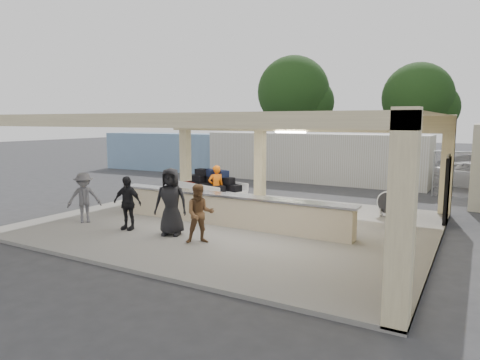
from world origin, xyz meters
The scene contains 15 objects.
ground centered at (0.00, 0.00, 0.00)m, with size 120.00×120.00×0.00m, color #2C2D2F.
pavilion centered at (0.21, 0.66, 1.35)m, with size 12.01×10.00×3.55m.
baggage_counter centered at (0.00, -0.50, 0.59)m, with size 8.20×0.58×0.98m.
luggage_cart centered at (-2.09, 1.91, 0.88)m, with size 2.69×2.07×1.39m.
drum_fan centered at (4.21, 3.20, 0.58)m, with size 0.84×0.51×0.89m.
baggage_handler centered at (-1.64, 1.43, 0.91)m, with size 0.59×0.32×1.62m, color #D65A0B.
passenger_a centered at (0.41, -2.55, 0.89)m, with size 0.77×0.34×1.59m, color brown.
passenger_b centered at (-2.30, -2.44, 0.91)m, with size 0.95×0.34×1.62m, color black.
passenger_c centered at (-4.14, -2.46, 0.90)m, with size 1.04×0.36×1.61m, color #525157.
passenger_d centered at (-0.77, -2.27, 1.06)m, with size 0.94×0.39×1.93m, color black.
car_white_a centered at (6.82, 12.05, 0.67)m, with size 2.23×4.71×1.34m, color white.
container_white centered at (-1.34, 10.90, 1.32)m, with size 12.20×2.44×2.64m, color beige.
container_blue centered at (-11.50, 11.29, 1.25)m, with size 9.58×2.30×2.49m, color #7AA5C4.
tree_left centered at (-7.68, 24.16, 5.59)m, with size 6.60×6.30×9.00m.
tree_mid centered at (2.32, 26.16, 4.96)m, with size 6.00×5.60×8.00m.
Camera 1 is at (6.82, -11.69, 3.34)m, focal length 32.00 mm.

